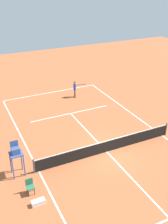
{
  "coord_description": "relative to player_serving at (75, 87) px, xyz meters",
  "views": [
    {
      "loc": [
        8.46,
        13.86,
        11.52
      ],
      "look_at": [
        -0.57,
        -4.98,
        0.8
      ],
      "focal_mm": 43.59,
      "sensor_mm": 36.0,
      "label": 1
    }
  ],
  "objects": [
    {
      "name": "courtside_chair_near",
      "position": [
        8.03,
        11.58,
        -0.5
      ],
      "size": [
        0.44,
        0.46,
        0.95
      ],
      "color": "#262626",
      "rests_on": "ground"
    },
    {
      "name": "equipment_bag",
      "position": [
        7.88,
        12.65,
        -0.88
      ],
      "size": [
        0.76,
        0.32,
        0.3
      ],
      "primitive_type": "cube",
      "color": "white",
      "rests_on": "ground"
    },
    {
      "name": "player_serving",
      "position": [
        0.0,
        0.0,
        0.0
      ],
      "size": [
        1.25,
        0.78,
        1.73
      ],
      "rotation": [
        0.0,
        0.0,
        1.36
      ],
      "color": "brown",
      "rests_on": "ground"
    },
    {
      "name": "tennis_net",
      "position": [
        1.94,
        9.94,
        -0.54
      ],
      "size": [
        10.85,
        0.1,
        1.07
      ],
      "color": "#4C4C51",
      "rests_on": "ground"
    },
    {
      "name": "ground_plane",
      "position": [
        1.94,
        9.94,
        -1.03
      ],
      "size": [
        60.0,
        60.0,
        0.0
      ],
      "primitive_type": "plane",
      "color": "#AD5933"
    },
    {
      "name": "court_lines",
      "position": [
        1.94,
        9.94,
        -1.03
      ],
      "size": [
        10.25,
        24.34,
        0.01
      ],
      "color": "white",
      "rests_on": "ground"
    },
    {
      "name": "umpire_chair",
      "position": [
        8.27,
        9.58,
        0.57
      ],
      "size": [
        0.8,
        0.8,
        2.41
      ],
      "color": "#38518C",
      "rests_on": "ground"
    },
    {
      "name": "tennis_ball",
      "position": [
        0.57,
        2.93,
        -1.0
      ],
      "size": [
        0.07,
        0.07,
        0.07
      ],
      "primitive_type": "sphere",
      "color": "#CCE033",
      "rests_on": "ground"
    }
  ]
}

